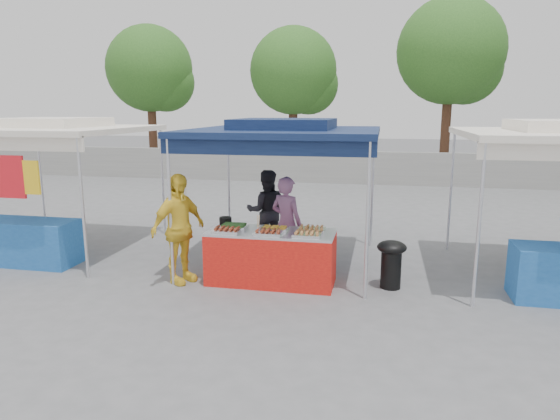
% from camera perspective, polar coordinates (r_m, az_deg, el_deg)
% --- Properties ---
extents(ground_plane, '(80.00, 80.00, 0.00)m').
position_cam_1_polar(ground_plane, '(8.19, -0.85, -8.05)').
color(ground_plane, slate).
extents(back_wall, '(40.00, 0.25, 1.20)m').
position_cam_1_polar(back_wall, '(18.73, 6.44, 4.89)').
color(back_wall, gray).
rests_on(back_wall, ground_plane).
extents(main_canopy, '(3.20, 3.20, 2.57)m').
position_cam_1_polar(main_canopy, '(8.67, 0.50, 9.06)').
color(main_canopy, silver).
rests_on(main_canopy, ground_plane).
extents(neighbor_stall_left, '(3.20, 3.20, 2.57)m').
position_cam_1_polar(neighbor_stall_left, '(10.25, -25.56, 4.00)').
color(neighbor_stall_left, silver).
rests_on(neighbor_stall_left, ground_plane).
extents(tree_0, '(3.65, 3.61, 6.21)m').
position_cam_1_polar(tree_0, '(22.62, -14.26, 14.99)').
color(tree_0, '#4A2B1C').
rests_on(tree_0, ground_plane).
extents(tree_1, '(3.53, 3.47, 5.96)m').
position_cam_1_polar(tree_1, '(20.74, 1.97, 15.20)').
color(tree_1, '#4A2B1C').
rests_on(tree_1, ground_plane).
extents(tree_2, '(4.00, 4.00, 6.88)m').
position_cam_1_polar(tree_2, '(20.82, 19.29, 16.33)').
color(tree_2, '#4A2B1C').
rests_on(tree_2, ground_plane).
extents(vendor_table, '(2.00, 0.80, 0.85)m').
position_cam_1_polar(vendor_table, '(7.96, -1.02, -5.40)').
color(vendor_table, red).
rests_on(vendor_table, ground_plane).
extents(food_tray_fl, '(0.42, 0.30, 0.07)m').
position_cam_1_polar(food_tray_fl, '(7.78, -6.12, -2.36)').
color(food_tray_fl, white).
rests_on(food_tray_fl, vendor_table).
extents(food_tray_fm, '(0.42, 0.30, 0.07)m').
position_cam_1_polar(food_tray_fm, '(7.61, -1.35, -2.61)').
color(food_tray_fm, white).
rests_on(food_tray_fm, vendor_table).
extents(food_tray_fr, '(0.42, 0.30, 0.07)m').
position_cam_1_polar(food_tray_fr, '(7.51, 3.12, -2.81)').
color(food_tray_fr, white).
rests_on(food_tray_fr, vendor_table).
extents(food_tray_bl, '(0.42, 0.30, 0.07)m').
position_cam_1_polar(food_tray_bl, '(8.05, -5.28, -1.87)').
color(food_tray_bl, white).
rests_on(food_tray_bl, vendor_table).
extents(food_tray_bm, '(0.42, 0.30, 0.07)m').
position_cam_1_polar(food_tray_bm, '(7.89, -0.59, -2.10)').
color(food_tray_bm, white).
rests_on(food_tray_bm, vendor_table).
extents(food_tray_br, '(0.42, 0.30, 0.07)m').
position_cam_1_polar(food_tray_br, '(7.82, 3.64, -2.24)').
color(food_tray_br, white).
rests_on(food_tray_br, vendor_table).
extents(cooking_pot, '(0.21, 0.21, 0.12)m').
position_cam_1_polar(cooking_pot, '(8.35, -6.25, -1.23)').
color(cooking_pot, black).
rests_on(cooking_pot, vendor_table).
extents(skewer_cup, '(0.09, 0.09, 0.11)m').
position_cam_1_polar(skewer_cup, '(7.68, -2.48, -2.35)').
color(skewer_cup, silver).
rests_on(skewer_cup, vendor_table).
extents(wok_burner, '(0.45, 0.45, 0.76)m').
position_cam_1_polar(wok_burner, '(7.92, 12.61, -5.59)').
color(wok_burner, black).
rests_on(wok_burner, ground_plane).
extents(crate_left, '(0.45, 0.31, 0.27)m').
position_cam_1_polar(crate_left, '(8.68, -2.35, -5.98)').
color(crate_left, '#1641B9').
rests_on(crate_left, ground_plane).
extents(crate_right, '(0.52, 0.36, 0.31)m').
position_cam_1_polar(crate_right, '(8.58, 1.79, -6.03)').
color(crate_right, '#1641B9').
rests_on(crate_right, ground_plane).
extents(crate_stacked, '(0.50, 0.35, 0.30)m').
position_cam_1_polar(crate_stacked, '(8.50, 1.80, -4.06)').
color(crate_stacked, '#1641B9').
rests_on(crate_stacked, crate_right).
extents(vendor_woman, '(0.70, 0.60, 1.62)m').
position_cam_1_polar(vendor_woman, '(8.55, 0.74, -1.53)').
color(vendor_woman, '#9C6391').
rests_on(vendor_woman, ground_plane).
extents(helper_man, '(0.92, 0.80, 1.60)m').
position_cam_1_polar(helper_man, '(9.65, -1.56, -0.10)').
color(helper_man, '#222227').
rests_on(helper_man, ground_plane).
extents(customer_person, '(0.85, 1.11, 1.76)m').
position_cam_1_polar(customer_person, '(8.03, -11.52, -2.13)').
color(customer_person, yellow).
rests_on(customer_person, ground_plane).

